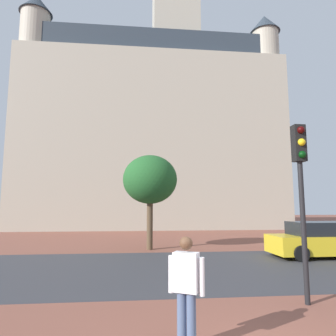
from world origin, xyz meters
TOP-DOWN VIEW (x-y plane):
  - ground_plane at (0.00, 10.00)m, footprint 120.00×120.00m
  - street_asphalt_strip at (0.00, 7.42)m, footprint 120.00×7.29m
  - landmark_building at (0.15, 29.98)m, footprint 27.20×12.78m
  - person_skater at (-0.92, 1.26)m, footprint 0.55×0.41m
  - car_yellow at (6.35, 9.02)m, footprint 4.42×2.07m
  - traffic_light_pole at (2.17, 3.07)m, footprint 0.28×0.34m
  - tree_curb_far at (-1.08, 12.11)m, footprint 2.87×2.87m

SIDE VIEW (x-z plane):
  - ground_plane at x=0.00m, z-range 0.00..0.00m
  - street_asphalt_strip at x=0.00m, z-range 0.00..0.00m
  - car_yellow at x=6.35m, z-range -0.04..1.50m
  - person_skater at x=-0.92m, z-range 0.10..1.83m
  - traffic_light_pole at x=2.17m, z-range 0.85..5.05m
  - tree_curb_far at x=-1.08m, z-range 1.15..6.07m
  - landmark_building at x=0.15m, z-range -7.57..29.66m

